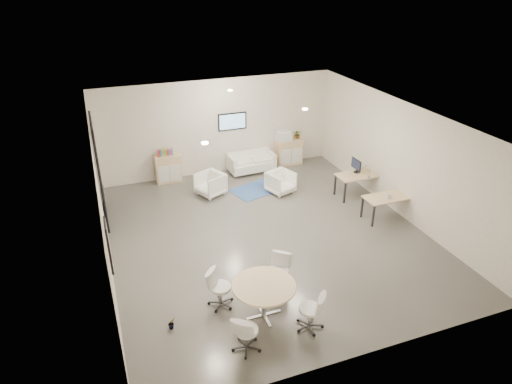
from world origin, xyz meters
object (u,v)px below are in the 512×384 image
object	(u,v)px
round_table	(264,288)
armchair_right	(281,181)
desk_front	(387,199)
sideboard_left	(168,168)
armchair_left	(210,183)
desk_rear	(359,176)
sideboard_right	(289,152)
loveseat	(251,163)

from	to	relation	value
round_table	armchair_right	bearing A→B (deg)	63.41
desk_front	armchair_right	bearing A→B (deg)	129.84
sideboard_left	desk_front	bearing A→B (deg)	-40.96
armchair_left	desk_rear	world-z (taller)	armchair_left
sideboard_right	loveseat	bearing A→B (deg)	-174.56
armchair_left	desk_rear	distance (m)	4.59
armchair_left	round_table	world-z (taller)	armchair_left
armchair_left	desk_rear	xyz separation A→B (m)	(4.27, -1.66, 0.26)
desk_front	round_table	world-z (taller)	round_table
armchair_right	round_table	world-z (taller)	round_table
round_table	sideboard_left	bearing A→B (deg)	94.74
sideboard_left	round_table	bearing A→B (deg)	-85.26
round_table	loveseat	bearing A→B (deg)	72.23
sideboard_left	loveseat	xyz separation A→B (m)	(2.83, -0.15, -0.14)
sideboard_right	loveseat	world-z (taller)	sideboard_right
loveseat	desk_rear	size ratio (longest dim) A/B	1.15
desk_rear	round_table	distance (m)	6.23
armchair_right	desk_rear	bearing A→B (deg)	-44.46
sideboard_right	armchair_left	xyz separation A→B (m)	(-3.29, -1.41, -0.07)
sideboard_right	round_table	world-z (taller)	sideboard_right
armchair_right	round_table	size ratio (longest dim) A/B	0.60
desk_rear	armchair_left	bearing A→B (deg)	157.72
round_table	armchair_left	bearing A→B (deg)	85.58
loveseat	desk_front	xyz separation A→B (m)	(2.45, -4.43, 0.29)
sideboard_left	armchair_left	world-z (taller)	sideboard_left
loveseat	desk_front	bearing A→B (deg)	-64.95
sideboard_left	round_table	distance (m)	7.17
sideboard_left	sideboard_right	size ratio (longest dim) A/B	0.99
desk_front	sideboard_right	bearing A→B (deg)	101.67
desk_rear	sideboard_right	bearing A→B (deg)	106.62
sideboard_left	sideboard_right	distance (m)	4.33
sideboard_left	armchair_left	size ratio (longest dim) A/B	1.18
sideboard_left	desk_rear	distance (m)	6.14
armchair_left	desk_rear	bearing A→B (deg)	44.02
sideboard_right	round_table	distance (m)	8.05
sideboard_right	round_table	xyz separation A→B (m)	(-3.74, -7.13, 0.23)
sideboard_right	loveseat	distance (m)	1.51
armchair_right	round_table	bearing A→B (deg)	-135.40
armchair_left	armchair_right	world-z (taller)	armchair_left
armchair_right	round_table	xyz separation A→B (m)	(-2.56, -5.10, 0.31)
sideboard_left	desk_rear	world-z (taller)	sideboard_left
sideboard_left	desk_rear	size ratio (longest dim) A/B	0.66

